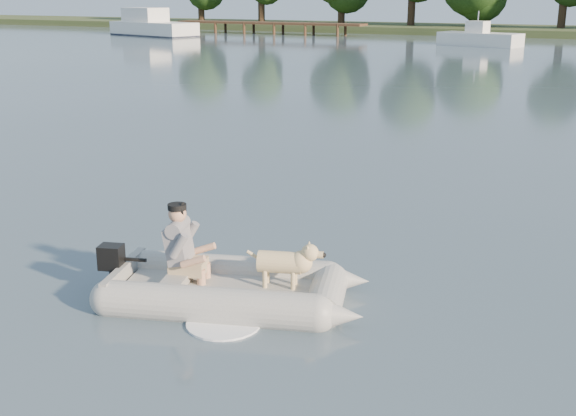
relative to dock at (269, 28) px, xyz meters
The scene contains 8 objects.
water 58.14m from the dock, 63.43° to the right, with size 160.00×160.00×0.00m, color slate.
dock is the anchor object (origin of this frame).
dinghy 58.08m from the dock, 62.91° to the right, with size 4.44×3.37×1.27m, color #959691, non-canonical shape.
man 57.92m from the dock, 63.52° to the right, with size 0.66×0.57×0.98m, color slate, non-canonical shape.
dog 58.14m from the dock, 62.32° to the right, with size 0.85×0.30×0.57m, color tan, non-canonical shape.
outboard_motor 57.82m from the dock, 64.38° to the right, with size 0.38×0.26×0.72m, color black, non-canonical shape.
cabin_cruiser 10.17m from the dock, 137.95° to the right, with size 8.87×3.17×2.74m, color white, non-canonical shape.
motorboat 21.12m from the dock, 18.35° to the right, with size 5.83×2.24×2.47m, color white, non-canonical shape.
Camera 1 is at (4.62, -6.66, 3.60)m, focal length 45.00 mm.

